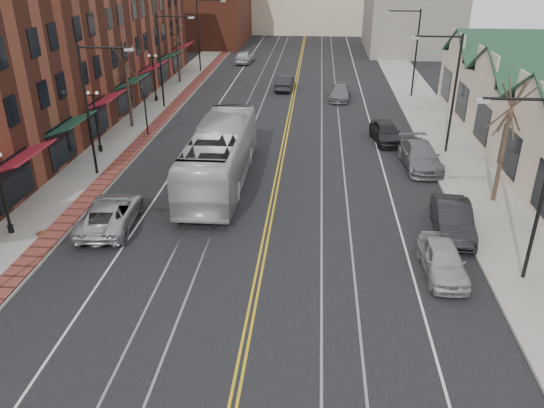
% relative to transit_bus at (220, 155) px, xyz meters
% --- Properties ---
extents(ground, '(160.00, 160.00, 0.00)m').
position_rel_transit_bus_xyz_m(ground, '(3.43, -15.49, -1.79)').
color(ground, black).
rests_on(ground, ground).
extents(sidewalk_left, '(4.00, 120.00, 0.15)m').
position_rel_transit_bus_xyz_m(sidewalk_left, '(-8.57, 4.51, -1.71)').
color(sidewalk_left, gray).
rests_on(sidewalk_left, ground).
extents(sidewalk_right, '(4.00, 120.00, 0.15)m').
position_rel_transit_bus_xyz_m(sidewalk_right, '(15.43, 4.51, -1.71)').
color(sidewalk_right, gray).
rests_on(sidewalk_right, ground).
extents(building_left, '(10.00, 50.00, 11.00)m').
position_rel_transit_bus_xyz_m(building_left, '(-15.57, 11.51, 3.71)').
color(building_left, maroon).
rests_on(building_left, ground).
extents(backdrop_mid, '(22.00, 14.00, 9.00)m').
position_rel_transit_bus_xyz_m(backdrop_mid, '(3.43, 69.51, 2.71)').
color(backdrop_mid, beige).
rests_on(backdrop_mid, ground).
extents(backdrop_right, '(12.00, 16.00, 11.00)m').
position_rel_transit_bus_xyz_m(backdrop_right, '(18.43, 49.51, 3.71)').
color(backdrop_right, slate).
rests_on(backdrop_right, ground).
extents(streetlight_l_1, '(3.33, 0.25, 8.00)m').
position_rel_transit_bus_xyz_m(streetlight_l_1, '(-7.62, 0.51, 3.24)').
color(streetlight_l_1, black).
rests_on(streetlight_l_1, sidewalk_left).
extents(streetlight_l_2, '(3.33, 0.25, 8.00)m').
position_rel_transit_bus_xyz_m(streetlight_l_2, '(-7.62, 16.51, 3.24)').
color(streetlight_l_2, black).
rests_on(streetlight_l_2, sidewalk_left).
extents(streetlight_l_3, '(3.33, 0.25, 8.00)m').
position_rel_transit_bus_xyz_m(streetlight_l_3, '(-7.62, 32.51, 3.24)').
color(streetlight_l_3, black).
rests_on(streetlight_l_3, sidewalk_left).
extents(streetlight_r_0, '(3.33, 0.25, 8.00)m').
position_rel_transit_bus_xyz_m(streetlight_r_0, '(14.47, -9.49, 3.24)').
color(streetlight_r_0, black).
rests_on(streetlight_r_0, sidewalk_right).
extents(streetlight_r_1, '(3.33, 0.25, 8.00)m').
position_rel_transit_bus_xyz_m(streetlight_r_1, '(14.47, 6.51, 3.24)').
color(streetlight_r_1, black).
rests_on(streetlight_r_1, sidewalk_right).
extents(streetlight_r_2, '(3.33, 0.25, 8.00)m').
position_rel_transit_bus_xyz_m(streetlight_r_2, '(14.47, 22.51, 3.24)').
color(streetlight_r_2, black).
rests_on(streetlight_r_2, sidewalk_right).
extents(lamppost_l_1, '(0.84, 0.28, 4.27)m').
position_rel_transit_bus_xyz_m(lamppost_l_1, '(-9.37, -7.49, 0.41)').
color(lamppost_l_1, black).
rests_on(lamppost_l_1, sidewalk_left).
extents(lamppost_l_2, '(0.84, 0.28, 4.27)m').
position_rel_transit_bus_xyz_m(lamppost_l_2, '(-9.37, 4.51, 0.41)').
color(lamppost_l_2, black).
rests_on(lamppost_l_2, sidewalk_left).
extents(lamppost_l_3, '(0.84, 0.28, 4.27)m').
position_rel_transit_bus_xyz_m(lamppost_l_3, '(-9.37, 18.51, 0.41)').
color(lamppost_l_3, black).
rests_on(lamppost_l_3, sidewalk_left).
extents(tree_left_near, '(1.78, 1.37, 6.48)m').
position_rel_transit_bus_xyz_m(tree_left_near, '(-9.07, 10.51, 1.72)').
color(tree_left_near, '#382B21').
rests_on(tree_left_near, sidewalk_left).
extents(tree_left_far, '(1.66, 1.28, 6.02)m').
position_rel_transit_bus_xyz_m(tree_left_far, '(-9.07, 26.51, 1.49)').
color(tree_left_far, '#382B21').
rests_on(tree_left_far, sidewalk_left).
extents(tree_right_mid, '(1.90, 1.46, 6.93)m').
position_rel_transit_bus_xyz_m(tree_right_mid, '(15.93, -1.49, 1.96)').
color(tree_right_mid, '#382B21').
rests_on(tree_right_mid, sidewalk_right).
extents(manhole_far, '(0.60, 0.60, 0.02)m').
position_rel_transit_bus_xyz_m(manhole_far, '(-7.77, -7.49, -1.63)').
color(manhole_far, '#592D19').
rests_on(manhole_far, sidewalk_left).
extents(traffic_signal, '(0.18, 0.15, 3.80)m').
position_rel_transit_bus_xyz_m(traffic_signal, '(-7.17, 8.51, 0.56)').
color(traffic_signal, black).
rests_on(traffic_signal, sidewalk_left).
extents(transit_bus, '(3.05, 12.86, 3.58)m').
position_rel_transit_bus_xyz_m(transit_bus, '(0.00, 0.00, 0.00)').
color(transit_bus, silver).
rests_on(transit_bus, ground).
extents(parked_suv, '(2.98, 5.66, 1.52)m').
position_rel_transit_bus_xyz_m(parked_suv, '(-4.67, -6.17, -1.03)').
color(parked_suv, '#A7A9AF').
rests_on(parked_suv, ground).
extents(parked_car_a, '(1.81, 4.27, 1.44)m').
position_rel_transit_bus_xyz_m(parked_car_a, '(11.48, -9.29, -1.07)').
color(parked_car_a, '#A4A8AC').
rests_on(parked_car_a, ground).
extents(parked_car_b, '(2.02, 4.94, 1.59)m').
position_rel_transit_bus_xyz_m(parked_car_b, '(12.73, -5.44, -0.99)').
color(parked_car_b, black).
rests_on(parked_car_b, ground).
extents(parked_car_c, '(2.56, 5.62, 1.59)m').
position_rel_transit_bus_xyz_m(parked_car_c, '(12.61, 3.65, -0.99)').
color(parked_car_c, slate).
rests_on(parked_car_c, ground).
extents(parked_car_d, '(2.38, 4.73, 1.55)m').
position_rel_transit_bus_xyz_m(parked_car_d, '(10.93, 8.65, -1.02)').
color(parked_car_d, black).
rests_on(parked_car_d, ground).
extents(distant_car_left, '(1.89, 4.60, 1.48)m').
position_rel_transit_bus_xyz_m(distant_car_left, '(2.43, 24.41, -1.05)').
color(distant_car_left, black).
rests_on(distant_car_left, ground).
extents(distant_car_right, '(2.24, 4.70, 1.32)m').
position_rel_transit_bus_xyz_m(distant_car_right, '(7.93, 20.97, -1.13)').
color(distant_car_right, slate).
rests_on(distant_car_right, ground).
extents(distant_car_far, '(2.27, 4.87, 1.61)m').
position_rel_transit_bus_xyz_m(distant_car_far, '(-3.57, 38.27, -0.98)').
color(distant_car_far, '#B3B6BA').
rests_on(distant_car_far, ground).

